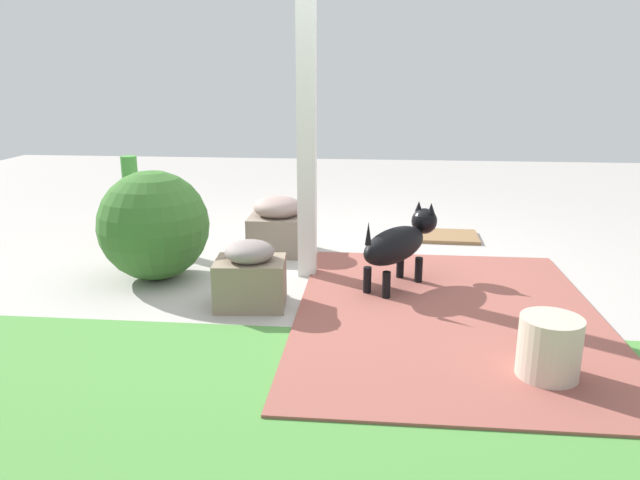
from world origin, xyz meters
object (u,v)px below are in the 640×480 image
Objects in this scene: round_shrub at (154,225)px; doormat at (436,236)px; stone_planter_mid at (250,276)px; ceramic_urn at (549,349)px; stone_planter_nearest at (278,226)px; porch_pillar at (307,114)px; terracotta_pot_tall at (133,214)px; dog at (399,243)px.

round_shrub is 2.46m from doormat.
stone_planter_mid reaches higher than ceramic_urn.
round_shrub is at bearing 43.14° from stone_planter_nearest.
stone_planter_nearest is 1.45m from doormat.
doormat is at bearing -83.43° from ceramic_urn.
stone_planter_mid is (0.28, 0.64, -0.94)m from porch_pillar.
stone_planter_nearest is 1.17m from stone_planter_mid.
terracotta_pot_tall is at bearing -35.85° from ceramic_urn.
round_shrub is 1.70m from dog.
terracotta_pot_tall is 2.36m from dog.
stone_planter_nearest is 1.26m from terracotta_pot_tall.
dog is at bearing -61.03° from ceramic_urn.
porch_pillar reaches higher than stone_planter_mid.
stone_planter_nearest is 0.62× the size of terracotta_pot_tall.
ceramic_urn is (-2.36, 1.24, -0.23)m from round_shrub.
porch_pillar is at bearing -47.32° from ceramic_urn.
porch_pillar is 5.03× the size of stone_planter_mid.
porch_pillar is at bearing 119.50° from stone_planter_nearest.
ceramic_urn is at bearing 144.15° from terracotta_pot_tall.
porch_pillar is 1.17m from stone_planter_mid.
round_shrub reaches higher than stone_planter_nearest.
stone_planter_nearest is 0.60× the size of round_shrub.
terracotta_pot_tall reaches higher than stone_planter_nearest.
stone_planter_nearest reaches higher than ceramic_urn.
stone_planter_mid is (-0.02, 1.17, -0.02)m from stone_planter_nearest.
porch_pillar reaches higher than terracotta_pot_tall.
round_shrub is 2.68m from ceramic_urn.
ceramic_urn reaches higher than doormat.
round_shrub is at bearing 31.78° from doormat.
stone_planter_nearest is at bearing -50.46° from ceramic_urn.
dog is (-1.69, 0.04, -0.07)m from round_shrub.
stone_planter_mid is 0.92m from round_shrub.
round_shrub is (0.75, 0.71, 0.16)m from stone_planter_nearest.
stone_planter_mid reaches higher than doormat.
porch_pillar is at bearing -18.49° from dog.
ceramic_urn is (-1.31, 1.42, -0.98)m from porch_pillar.
ceramic_urn is (-1.59, 0.78, -0.04)m from stone_planter_mid.
ceramic_urn is at bearing 153.94° from stone_planter_mid.
doormat is (-2.57, -0.46, -0.25)m from terracotta_pot_tall.
stone_planter_mid is at bearing 53.41° from doormat.
ceramic_urn is at bearing 129.54° from stone_planter_nearest.
stone_planter_nearest is 2.52m from ceramic_urn.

